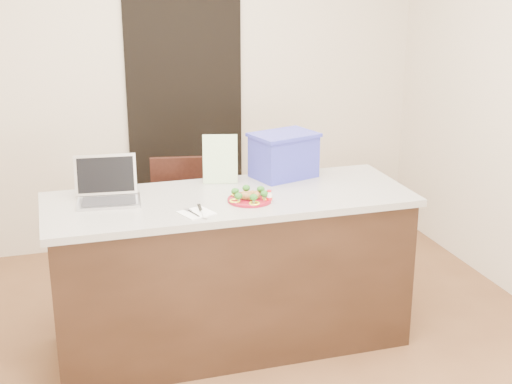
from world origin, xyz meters
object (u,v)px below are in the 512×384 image
object	(u,v)px
laptop	(107,189)
chair	(185,218)
napkin	(197,213)
yogurt_bottle	(269,197)
island	(231,271)
blue_box	(284,155)
plate	(250,199)

from	to	relation	value
laptop	chair	distance (m)	0.98
napkin	chair	distance (m)	1.11
yogurt_bottle	laptop	size ratio (longest dim) A/B	0.19
chair	napkin	bearing A→B (deg)	-86.76
island	yogurt_bottle	distance (m)	0.55
island	blue_box	size ratio (longest dim) A/B	4.69
island	laptop	size ratio (longest dim) A/B	5.68
plate	napkin	bearing A→B (deg)	-160.16
plate	laptop	xyz separation A→B (m)	(-0.75, 0.24, 0.06)
plate	blue_box	xyz separation A→B (m)	(0.33, 0.39, 0.13)
laptop	blue_box	xyz separation A→B (m)	(1.07, 0.14, 0.07)
yogurt_bottle	blue_box	size ratio (longest dim) A/B	0.16
blue_box	yogurt_bottle	bearing A→B (deg)	-134.54
yogurt_bottle	laptop	distance (m)	0.89
plate	yogurt_bottle	bearing A→B (deg)	-30.07
laptop	island	bearing A→B (deg)	-4.97
island	plate	xyz separation A→B (m)	(0.08, -0.11, 0.47)
yogurt_bottle	laptop	bearing A→B (deg)	160.41
chair	yogurt_bottle	bearing A→B (deg)	-62.99
napkin	laptop	world-z (taller)	laptop
island	laptop	world-z (taller)	laptop
plate	laptop	size ratio (longest dim) A/B	0.68
laptop	blue_box	bearing A→B (deg)	13.67
laptop	chair	bearing A→B (deg)	56.61
laptop	blue_box	distance (m)	1.08
blue_box	plate	bearing A→B (deg)	-146.99
yogurt_bottle	laptop	world-z (taller)	laptop
blue_box	chair	bearing A→B (deg)	117.81
napkin	blue_box	distance (m)	0.83
plate	laptop	bearing A→B (deg)	161.85
napkin	blue_box	xyz separation A→B (m)	(0.65, 0.50, 0.13)
blue_box	island	bearing A→B (deg)	-163.27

